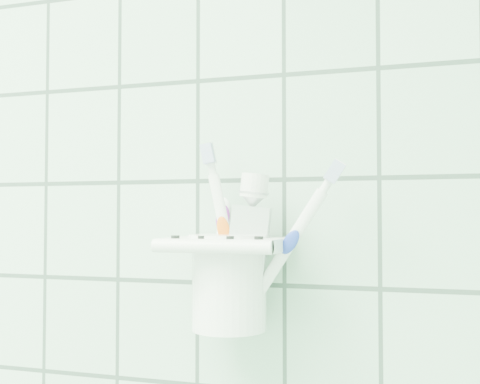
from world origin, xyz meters
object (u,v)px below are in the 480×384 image
at_px(holder_bracket, 227,246).
at_px(toothbrush_blue, 215,214).
at_px(toothbrush_orange, 241,227).
at_px(cup, 229,278).
at_px(toothbrush_pink, 243,229).
at_px(toothpaste_tube, 240,236).

height_order(holder_bracket, toothbrush_blue, toothbrush_blue).
bearing_deg(toothbrush_blue, holder_bracket, -11.49).
height_order(toothbrush_blue, toothbrush_orange, toothbrush_blue).
height_order(cup, toothbrush_orange, toothbrush_orange).
distance_m(cup, toothbrush_orange, 0.05).
relative_size(toothbrush_pink, toothbrush_blue, 0.88).
bearing_deg(holder_bracket, toothbrush_blue, 175.04).
height_order(holder_bracket, cup, same).
relative_size(toothbrush_blue, toothbrush_orange, 1.16).
distance_m(holder_bracket, toothpaste_tube, 0.02).
bearing_deg(toothbrush_blue, toothpaste_tube, -5.91).
bearing_deg(cup, toothbrush_pink, 39.09).
distance_m(holder_bracket, toothbrush_blue, 0.03).
bearing_deg(toothbrush_pink, cup, -147.11).
bearing_deg(toothbrush_blue, toothbrush_orange, -2.75).
xyz_separation_m(toothbrush_pink, toothpaste_tube, (0.00, -0.01, -0.01)).
bearing_deg(cup, holder_bracket, -102.44).
bearing_deg(cup, toothbrush_orange, -3.00).
xyz_separation_m(cup, toothpaste_tube, (0.01, -0.00, 0.04)).
xyz_separation_m(toothbrush_blue, toothpaste_tube, (0.03, 0.00, -0.02)).
distance_m(holder_bracket, toothbrush_pink, 0.02).
height_order(toothbrush_pink, toothbrush_blue, toothbrush_blue).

